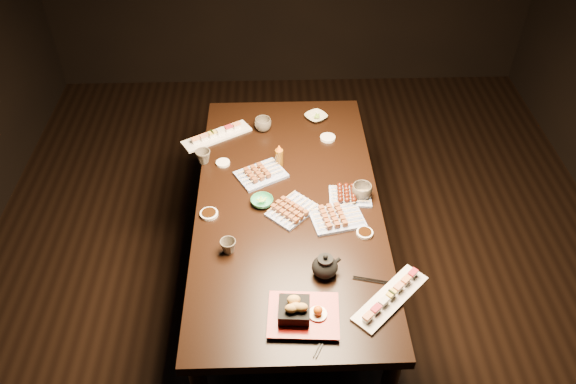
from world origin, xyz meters
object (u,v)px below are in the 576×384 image
object	(u,v)px
yakitori_plate_right	(337,215)
edamame_bowl_cream	(316,117)
condiment_bottle	(279,155)
teacup_far_right	(263,124)
teacup_mid_right	(362,192)
yakitori_plate_left	(261,171)
sushi_platter_near	(391,296)
teacup_far_left	(203,157)
tempura_tray	(304,310)
dining_table	(288,253)
yakitori_plate_center	(292,208)
teacup_near_left	(228,246)
sushi_platter_far	(217,134)
teapot	(325,265)
edamame_bowl_green	(262,202)

from	to	relation	value
yakitori_plate_right	edamame_bowl_cream	size ratio (longest dim) A/B	2.02
condiment_bottle	yakitori_plate_right	bearing A→B (deg)	-58.00
edamame_bowl_cream	teacup_far_right	xyz separation A→B (m)	(-0.31, -0.10, 0.02)
teacup_mid_right	yakitori_plate_left	bearing A→B (deg)	159.86
sushi_platter_near	yakitori_plate_left	size ratio (longest dim) A/B	1.64
yakitori_plate_left	teacup_far_left	bearing A→B (deg)	128.88
sushi_platter_near	teacup_mid_right	size ratio (longest dim) A/B	3.95
tempura_tray	teacup_far_left	world-z (taller)	tempura_tray
teacup_mid_right	teacup_far_right	size ratio (longest dim) A/B	1.05
dining_table	yakitori_plate_center	size ratio (longest dim) A/B	8.07
dining_table	tempura_tray	xyz separation A→B (m)	(0.04, -0.69, 0.43)
yakitori_plate_center	teacup_near_left	xyz separation A→B (m)	(-0.29, -0.25, 0.01)
sushi_platter_near	yakitori_plate_center	xyz separation A→B (m)	(-0.39, 0.53, 0.00)
sushi_platter_far	teacup_far_right	world-z (taller)	teacup_far_right
tempura_tray	teacup_far_left	bearing A→B (deg)	119.05
sushi_platter_far	teacup_far_right	bearing A→B (deg)	162.02
tempura_tray	condiment_bottle	xyz separation A→B (m)	(-0.08, 0.98, 0.01)
dining_table	tempura_tray	size ratio (longest dim) A/B	6.32
dining_table	yakitori_plate_center	distance (m)	0.41
sushi_platter_near	teapot	world-z (taller)	teapot
yakitori_plate_left	tempura_tray	bearing A→B (deg)	-108.24
teacup_mid_right	tempura_tray	bearing A→B (deg)	-114.74
teacup_far_right	condiment_bottle	bearing A→B (deg)	-74.99
yakitori_plate_left	teacup_far_left	distance (m)	0.33
edamame_bowl_green	teapot	size ratio (longest dim) A/B	0.82
tempura_tray	yakitori_plate_left	bearing A→B (deg)	104.75
tempura_tray	teacup_mid_right	xyz separation A→B (m)	(0.33, 0.71, -0.01)
yakitori_plate_left	teacup_near_left	bearing A→B (deg)	-134.61
sushi_platter_far	teacup_mid_right	bearing A→B (deg)	113.61
dining_table	sushi_platter_near	size ratio (longest dim) A/B	4.57
yakitori_plate_left	teacup_near_left	xyz separation A→B (m)	(-0.14, -0.52, 0.00)
dining_table	teapot	xyz separation A→B (m)	(0.14, -0.46, 0.43)
teapot	condiment_bottle	world-z (taller)	condiment_bottle
sushi_platter_far	edamame_bowl_cream	bearing A→B (deg)	164.54
edamame_bowl_cream	tempura_tray	size ratio (longest dim) A/B	0.42
edamame_bowl_green	teacup_near_left	size ratio (longest dim) A/B	1.53
edamame_bowl_cream	teacup_far_left	distance (m)	0.73
yakitori_plate_right	condiment_bottle	distance (m)	0.50
teacup_far_left	yakitori_plate_left	bearing A→B (deg)	-21.88
yakitori_plate_left	edamame_bowl_cream	xyz separation A→B (m)	(0.32, 0.51, -0.02)
tempura_tray	dining_table	bearing A→B (deg)	96.89
sushi_platter_near	condiment_bottle	size ratio (longest dim) A/B	3.07
yakitori_plate_left	teacup_far_left	xyz separation A→B (m)	(-0.31, 0.12, 0.01)
yakitori_plate_center	edamame_bowl_green	bearing A→B (deg)	111.74
teacup_near_left	yakitori_plate_center	bearing A→B (deg)	39.85
dining_table	teapot	size ratio (longest dim) A/B	13.38
dining_table	teacup_mid_right	bearing A→B (deg)	-11.26
yakitori_plate_center	sushi_platter_near	bearing A→B (deg)	-100.24
sushi_platter_near	sushi_platter_far	xyz separation A→B (m)	(-0.79, 1.16, 0.00)
teacup_near_left	condiment_bottle	world-z (taller)	condiment_bottle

